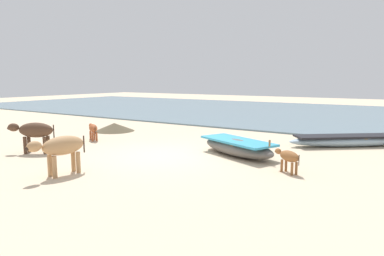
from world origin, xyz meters
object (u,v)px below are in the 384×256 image
object	(u,v)px
calf_far_brown	(288,157)
cow_second_adult_tan	(61,147)
cow_adult_dark	(34,131)
fishing_boat_0	(351,140)
fishing_boat_2	(237,147)
calf_near_rust	(93,129)

from	to	relation	value
calf_far_brown	cow_second_adult_tan	bearing A→B (deg)	65.89
cow_adult_dark	calf_far_brown	size ratio (longest dim) A/B	1.72
calf_far_brown	cow_adult_dark	bearing A→B (deg)	46.51
cow_adult_dark	cow_second_adult_tan	world-z (taller)	cow_adult_dark
fishing_boat_0	fishing_boat_2	distance (m)	4.83
fishing_boat_2	cow_second_adult_tan	distance (m)	5.55
fishing_boat_2	calf_far_brown	distance (m)	2.45
calf_near_rust	cow_second_adult_tan	bearing A→B (deg)	160.27
cow_adult_dark	cow_second_adult_tan	bearing A→B (deg)	128.55
calf_near_rust	calf_far_brown	distance (m)	8.42
fishing_boat_0	calf_far_brown	bearing A→B (deg)	-137.97
fishing_boat_0	cow_adult_dark	size ratio (longest dim) A/B	2.84
fishing_boat_0	calf_near_rust	xyz separation A→B (m)	(-9.26, -4.48, 0.26)
fishing_boat_2	calf_far_brown	size ratio (longest dim) A/B	3.68
fishing_boat_0	calf_near_rust	size ratio (longest dim) A/B	4.42
cow_second_adult_tan	calf_near_rust	bearing A→B (deg)	-131.90
calf_far_brown	cow_second_adult_tan	distance (m)	6.10
cow_adult_dark	calf_near_rust	size ratio (longest dim) A/B	1.56
fishing_boat_2	calf_near_rust	xyz separation A→B (m)	(-6.29, -0.67, 0.20)
calf_far_brown	cow_second_adult_tan	size ratio (longest dim) A/B	0.55
calf_far_brown	cow_second_adult_tan	xyz separation A→B (m)	(-5.01, -3.47, 0.31)
fishing_boat_0	cow_second_adult_tan	bearing A→B (deg)	-162.90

